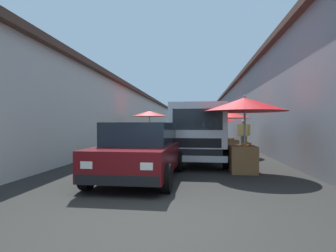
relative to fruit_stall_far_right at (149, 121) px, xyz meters
The scene contains 13 objects.
ground 2.89m from the fruit_stall_far_right, 61.07° to the right, with size 90.00×90.00×0.00m, color #282826.
building_left_whitewash 6.22m from the fruit_stall_far_right, 56.68° to the left, with size 49.80×7.50×4.00m.
building_right_concrete 10.03m from the fruit_stall_far_right, 70.04° to the right, with size 49.80×7.50×4.91m.
fruit_stall_far_right is the anchor object (origin of this frame).
fruit_stall_far_left 6.38m from the fruit_stall_far_right, 45.10° to the right, with size 2.26×2.26×2.17m.
fruit_stall_near_right 5.31m from the fruit_stall_far_right, 128.82° to the right, with size 2.17×2.17×2.10m.
fruit_stall_mid_lane 8.93m from the fruit_stall_far_right, 152.20° to the right, with size 2.40×2.40×2.25m.
fruit_stall_near_left 8.20m from the fruit_stall_far_right, 27.81° to the right, with size 2.15×2.15×2.18m.
hatchback_car 9.22m from the fruit_stall_far_right, behind, with size 3.97×2.03×1.45m.
delivery_truck 7.09m from the fruit_stall_far_right, 155.96° to the right, with size 4.99×2.14×2.08m.
vendor_by_crates 5.25m from the fruit_stall_far_right, 50.69° to the right, with size 0.55×0.42×1.61m.
vendor_in_shade 5.47m from the fruit_stall_far_right, 108.77° to the right, with size 0.36×0.61×1.64m.
parked_scooter 3.77m from the fruit_stall_far_right, behind, with size 1.68×0.49×1.14m.
Camera 1 is at (-3.85, -0.72, 1.40)m, focal length 30.04 mm.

